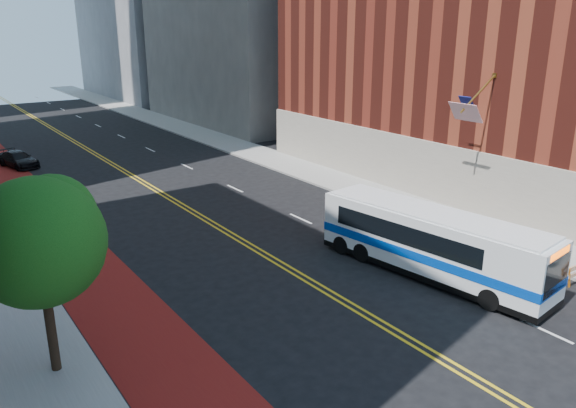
% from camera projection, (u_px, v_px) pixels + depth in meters
% --- Properties ---
extents(ground, '(160.00, 160.00, 0.00)m').
position_uv_depth(ground, '(421.00, 347.00, 20.52)').
color(ground, black).
rests_on(ground, ground).
extents(sidewalk_right, '(4.00, 140.00, 0.15)m').
position_uv_depth(sidewalk_right, '(260.00, 155.00, 50.45)').
color(sidewalk_right, gray).
rests_on(sidewalk_right, ground).
extents(bus_lane_paint, '(3.60, 140.00, 0.01)m').
position_uv_depth(bus_lane_paint, '(19.00, 192.00, 39.50)').
color(bus_lane_paint, maroon).
rests_on(bus_lane_paint, ground).
extents(center_line_inner, '(0.14, 140.00, 0.01)m').
position_uv_depth(center_line_inner, '(128.00, 175.00, 43.83)').
color(center_line_inner, gold).
rests_on(center_line_inner, ground).
extents(center_line_outer, '(0.14, 140.00, 0.01)m').
position_uv_depth(center_line_outer, '(133.00, 175.00, 44.02)').
color(center_line_outer, gold).
rests_on(center_line_outer, ground).
extents(lane_dashes, '(0.14, 98.20, 0.01)m').
position_uv_depth(lane_dashes, '(150.00, 150.00, 52.78)').
color(lane_dashes, silver).
rests_on(lane_dashes, ground).
extents(brick_building, '(18.73, 36.00, 22.00)m').
position_uv_depth(brick_building, '(520.00, 29.00, 38.50)').
color(brick_building, maroon).
rests_on(brick_building, ground).
extents(construction_barriers, '(1.42, 10.91, 1.00)m').
position_uv_depth(construction_barriers, '(502.00, 245.00, 28.23)').
color(construction_barriers, orange).
rests_on(construction_barriers, ground).
extents(street_tree, '(4.20, 4.20, 6.70)m').
position_uv_depth(street_tree, '(39.00, 237.00, 17.60)').
color(street_tree, black).
rests_on(street_tree, sidewalk_left).
extents(transit_bus, '(4.03, 11.61, 3.13)m').
position_uv_depth(transit_bus, '(429.00, 242.00, 26.05)').
color(transit_bus, white).
rests_on(transit_bus, ground).
extents(car_a, '(2.14, 4.01, 1.30)m').
position_uv_depth(car_a, '(10.00, 200.00, 35.41)').
color(car_a, black).
rests_on(car_a, ground).
extents(car_b, '(2.83, 4.71, 1.47)m').
position_uv_depth(car_b, '(45.00, 191.00, 37.18)').
color(car_b, black).
rests_on(car_b, ground).
extents(car_c, '(2.97, 4.74, 1.28)m').
position_uv_depth(car_c, '(18.00, 159.00, 46.24)').
color(car_c, black).
rests_on(car_c, ground).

